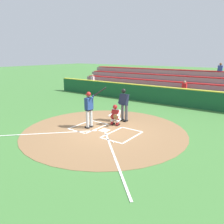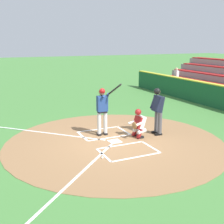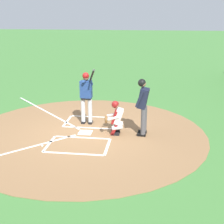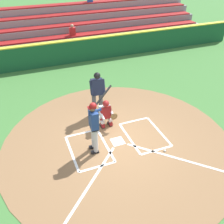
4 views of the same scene
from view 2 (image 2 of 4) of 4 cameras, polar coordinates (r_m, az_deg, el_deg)
ground_plane at (r=10.78m, az=0.56°, el=-5.84°), size 120.00×120.00×0.00m
dirt_circle at (r=10.77m, az=0.56°, el=-5.81°), size 8.00×8.00×0.01m
home_plate_and_chalk at (r=10.45m, az=-3.84°, el=-6.43°), size 7.93×4.91×0.01m
batter at (r=11.18m, az=-1.86°, el=0.76°), size 0.96×0.67×2.13m
catcher at (r=11.09m, az=5.21°, el=-2.13°), size 0.61×0.61×1.13m
plate_umpire at (r=11.44m, az=8.98°, el=0.78°), size 0.60×0.45×1.86m
baseball at (r=9.28m, az=-1.90°, el=-8.94°), size 0.07×0.07×0.07m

